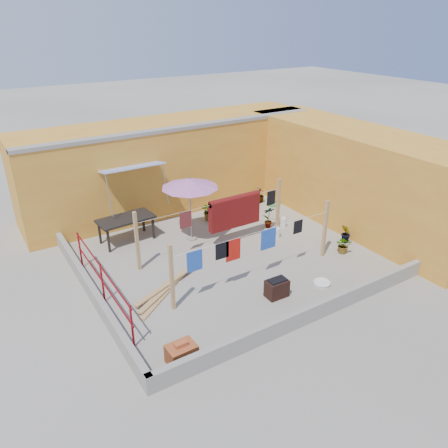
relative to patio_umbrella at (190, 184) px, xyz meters
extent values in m
plane|color=#9E998E|center=(0.34, -1.66, -1.92)|extent=(80.00, 80.00, 0.00)
cube|color=gold|center=(0.84, 3.04, -0.32)|extent=(11.00, 2.40, 3.20)
cube|color=gray|center=(0.84, 1.99, 1.23)|extent=(11.00, 0.35, 0.12)
cube|color=#2D51B2|center=(-1.26, 1.49, 0.33)|extent=(2.00, 0.79, 0.22)
cylinder|color=gray|center=(-2.21, 1.12, -0.32)|extent=(0.03, 0.30, 1.28)
cylinder|color=gray|center=(-0.31, 1.12, -0.32)|extent=(0.03, 0.30, 1.28)
cube|color=gold|center=(5.54, -1.66, -0.32)|extent=(2.40, 9.00, 3.20)
cube|color=gray|center=(0.34, -5.24, -1.70)|extent=(8.30, 0.16, 0.44)
cube|color=gray|center=(-3.74, -1.66, -1.70)|extent=(0.16, 7.30, 0.44)
cylinder|color=maroon|center=(-3.51, -3.86, -1.37)|extent=(0.05, 0.05, 1.10)
cylinder|color=maroon|center=(-3.51, -1.86, -1.37)|extent=(0.05, 0.05, 1.10)
cylinder|color=maroon|center=(-3.51, 0.14, -1.37)|extent=(0.05, 0.05, 1.10)
cylinder|color=maroon|center=(-3.51, -1.86, -0.87)|extent=(0.04, 4.20, 0.04)
cylinder|color=maroon|center=(-3.51, -1.86, -1.32)|extent=(0.04, 4.20, 0.04)
cube|color=tan|center=(-2.16, -3.06, -1.02)|extent=(0.09, 0.09, 1.80)
cube|color=tan|center=(2.84, -3.06, -1.02)|extent=(0.09, 0.09, 1.80)
cube|color=tan|center=(2.84, -0.86, -1.02)|extent=(0.09, 0.09, 1.80)
cube|color=tan|center=(-2.16, -0.86, -1.02)|extent=(0.09, 0.09, 1.80)
cylinder|color=silver|center=(0.34, -3.06, -0.47)|extent=(5.00, 0.01, 0.01)
cylinder|color=silver|center=(0.34, -0.86, -0.47)|extent=(5.00, 0.01, 0.01)
cube|color=#540E0E|center=(1.10, -0.86, -0.91)|extent=(1.78, 0.22, 0.97)
cube|color=black|center=(2.53, -0.86, -0.72)|extent=(0.33, 0.02, 0.50)
cube|color=#5B2020|center=(-0.63, -0.86, -0.73)|extent=(0.38, 0.02, 0.52)
cube|color=#204AAF|center=(-1.52, -3.06, -0.76)|extent=(0.42, 0.02, 0.57)
cube|color=black|center=(-0.73, -3.06, -0.70)|extent=(0.38, 0.02, 0.46)
cube|color=#B2160E|center=(-0.39, -3.06, -0.78)|extent=(0.43, 0.02, 0.61)
cube|color=#204AAF|center=(0.74, -3.06, -0.77)|extent=(0.49, 0.02, 0.60)
cube|color=black|center=(1.77, -3.06, -0.67)|extent=(0.30, 0.02, 0.40)
cylinder|color=gray|center=(0.00, 0.00, -1.89)|extent=(0.32, 0.32, 0.05)
cylinder|color=gray|center=(0.00, 0.00, -0.90)|extent=(0.04, 0.04, 2.04)
cone|color=#C1679F|center=(0.00, 0.00, 0.01)|extent=(2.02, 2.02, 0.28)
cylinder|color=gray|center=(0.00, 0.00, 0.17)|extent=(0.04, 0.04, 0.09)
cube|color=black|center=(-1.81, 0.99, -1.13)|extent=(1.81, 1.01, 0.07)
cube|color=black|center=(-2.55, 0.58, -1.54)|extent=(0.07, 0.07, 0.76)
cube|color=black|center=(-2.60, 1.27, -1.54)|extent=(0.07, 0.07, 0.76)
cube|color=black|center=(-1.02, 0.70, -1.54)|extent=(0.07, 0.07, 0.76)
cube|color=black|center=(-1.08, 1.40, -1.54)|extent=(0.07, 0.07, 0.76)
cube|color=#9B4B23|center=(-2.84, -4.84, -1.70)|extent=(0.61, 0.45, 0.44)
cube|color=#AD5928|center=(-2.84, -4.84, -1.44)|extent=(0.28, 0.14, 0.09)
cube|color=tan|center=(-2.13, -2.43, -1.90)|extent=(1.86, 1.44, 0.04)
cube|color=tan|center=(-2.05, -2.31, -1.85)|extent=(1.96, 1.28, 0.04)
cube|color=tan|center=(-1.97, -2.19, -1.80)|extent=(2.08, 1.02, 0.04)
cube|color=black|center=(0.34, -4.00, -1.69)|extent=(0.58, 0.39, 0.47)
cube|color=black|center=(0.34, -4.00, -1.43)|extent=(0.48, 0.30, 0.04)
cylinder|color=silver|center=(1.73, -4.22, -1.89)|extent=(0.44, 0.44, 0.06)
torus|color=silver|center=(1.73, -4.22, -1.86)|extent=(0.47, 0.47, 0.05)
cylinder|color=silver|center=(3.10, -0.85, -1.76)|extent=(0.24, 0.24, 0.33)
cylinder|color=silver|center=(3.10, -0.85, -1.57)|extent=(0.07, 0.07, 0.05)
cylinder|color=silver|center=(2.41, -1.36, -1.75)|extent=(0.24, 0.24, 0.33)
cylinder|color=silver|center=(2.41, -1.36, -1.57)|extent=(0.07, 0.07, 0.06)
torus|color=#1A781D|center=(4.04, 0.87, -1.90)|extent=(0.54, 0.54, 0.04)
torus|color=#1A781D|center=(4.04, 0.87, -1.86)|extent=(0.46, 0.46, 0.04)
imported|color=#255C1A|center=(1.26, 0.99, -1.57)|extent=(0.78, 0.74, 0.69)
imported|color=#255C1A|center=(3.73, 1.35, -1.61)|extent=(0.41, 0.41, 0.61)
imported|color=#255C1A|center=(2.64, -0.64, -1.52)|extent=(0.48, 0.39, 0.80)
imported|color=#255C1A|center=(4.04, -2.84, -1.60)|extent=(0.44, 0.46, 0.65)
imported|color=#255C1A|center=(3.51, -3.27, -1.65)|extent=(0.63, 0.63, 0.53)
camera|label=1|loc=(-5.82, -11.25, 4.65)|focal=35.00mm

